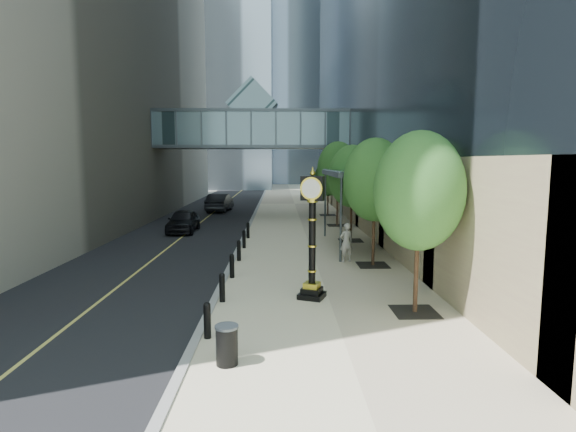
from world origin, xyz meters
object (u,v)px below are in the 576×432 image
(trash_bin, at_px, (227,346))
(pedestrian, at_px, (346,242))
(street_clock, at_px, (312,244))
(car_far, at_px, (220,202))
(car_near, at_px, (183,221))

(trash_bin, bearing_deg, pedestrian, 67.75)
(street_clock, relative_size, car_far, 0.86)
(trash_bin, relative_size, car_near, 0.20)
(trash_bin, distance_m, car_near, 21.20)
(trash_bin, distance_m, car_far, 33.71)
(car_near, distance_m, car_far, 12.92)
(street_clock, distance_m, car_far, 29.09)
(trash_bin, bearing_deg, car_near, 104.66)
(car_near, bearing_deg, street_clock, -64.27)
(street_clock, xyz_separation_m, car_near, (-7.75, 15.33, -1.22))
(car_far, bearing_deg, car_near, 90.54)
(pedestrian, bearing_deg, car_near, -66.26)
(car_near, bearing_deg, trash_bin, -76.44)
(street_clock, xyz_separation_m, trash_bin, (-2.39, -5.18, -1.49))
(trash_bin, relative_size, car_far, 0.17)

